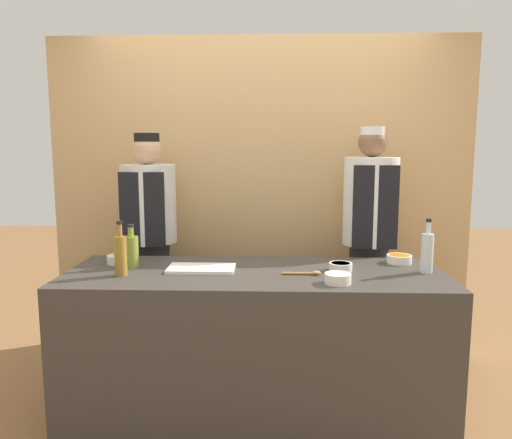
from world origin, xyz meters
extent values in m
plane|color=olive|center=(0.00, 0.00, 0.00)|extent=(14.00, 14.00, 0.00)
cube|color=tan|center=(0.00, 1.04, 1.20)|extent=(3.14, 0.18, 2.40)
cube|color=#3D3833|center=(0.00, 0.00, 0.45)|extent=(2.17, 0.78, 0.89)
cylinder|color=white|center=(0.49, 0.04, 0.91)|extent=(0.13, 0.13, 0.05)
cylinder|color=#703384|center=(0.49, 0.04, 0.93)|extent=(0.11, 0.11, 0.01)
cylinder|color=white|center=(0.44, -0.23, 0.92)|extent=(0.14, 0.14, 0.05)
cylinder|color=silver|center=(0.44, -0.23, 0.94)|extent=(0.12, 0.12, 0.02)
cylinder|color=white|center=(0.88, 0.24, 0.92)|extent=(0.15, 0.15, 0.05)
cylinder|color=orange|center=(0.88, 0.24, 0.93)|extent=(0.12, 0.12, 0.02)
cylinder|color=white|center=(-0.85, 0.17, 0.92)|extent=(0.14, 0.14, 0.05)
cylinder|color=green|center=(-0.85, 0.17, 0.93)|extent=(0.11, 0.11, 0.02)
cube|color=white|center=(-0.31, 0.02, 0.90)|extent=(0.39, 0.22, 0.02)
cylinder|color=olive|center=(-0.74, 0.08, 0.98)|extent=(0.08, 0.08, 0.19)
cylinder|color=olive|center=(-0.74, 0.08, 1.11)|extent=(0.03, 0.03, 0.06)
cylinder|color=black|center=(-0.74, 0.08, 1.14)|extent=(0.04, 0.04, 0.02)
cylinder|color=olive|center=(-0.74, -0.11, 1.00)|extent=(0.07, 0.07, 0.22)
cylinder|color=olive|center=(-0.74, -0.11, 1.15)|extent=(0.03, 0.03, 0.07)
cylinder|color=black|center=(-0.74, -0.11, 1.19)|extent=(0.03, 0.03, 0.02)
cylinder|color=silver|center=(0.98, 0.02, 1.00)|extent=(0.07, 0.07, 0.22)
cylinder|color=silver|center=(0.98, 0.02, 1.15)|extent=(0.03, 0.03, 0.07)
cylinder|color=black|center=(0.98, 0.02, 1.19)|extent=(0.03, 0.03, 0.02)
cylinder|color=#B2844C|center=(0.24, -0.06, 0.90)|extent=(0.18, 0.02, 0.02)
ellipsoid|color=#B2844C|center=(0.35, -0.06, 0.90)|extent=(0.05, 0.04, 0.02)
cylinder|color=#28282D|center=(-0.77, 0.65, 0.47)|extent=(0.27, 0.27, 0.93)
cylinder|color=silver|center=(-0.77, 0.65, 1.21)|extent=(0.38, 0.38, 0.54)
cube|color=black|center=(-0.77, 0.47, 1.18)|extent=(0.30, 0.02, 0.50)
sphere|color=tan|center=(-0.77, 0.65, 1.58)|extent=(0.20, 0.20, 0.20)
cylinder|color=black|center=(-0.77, 0.65, 1.66)|extent=(0.17, 0.17, 0.07)
cylinder|color=#28282D|center=(0.77, 0.65, 0.47)|extent=(0.27, 0.27, 0.93)
cylinder|color=white|center=(0.77, 0.65, 1.23)|extent=(0.37, 0.37, 0.60)
cube|color=black|center=(0.77, 0.47, 1.21)|extent=(0.30, 0.02, 0.55)
sphere|color=brown|center=(0.77, 0.65, 1.63)|extent=(0.19, 0.19, 0.19)
cylinder|color=white|center=(0.77, 0.65, 1.70)|extent=(0.17, 0.17, 0.07)
camera|label=1|loc=(0.11, -2.78, 1.61)|focal=35.00mm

